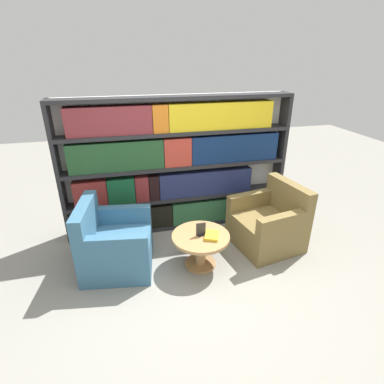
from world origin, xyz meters
name	(u,v)px	position (x,y,z in m)	size (l,w,h in m)	color
ground_plane	(200,275)	(0.00, 0.00, 0.00)	(14.00, 14.00, 0.00)	gray
bookshelf	(177,166)	(-0.02, 1.24, 0.96)	(3.23, 0.30, 1.93)	silver
armchair_left	(114,245)	(-0.96, 0.42, 0.31)	(0.92, 0.93, 0.87)	#386684
armchair_right	(269,224)	(1.09, 0.42, 0.31)	(0.93, 0.95, 0.87)	olive
coffee_table	(201,244)	(0.06, 0.19, 0.31)	(0.70, 0.70, 0.44)	#AD7F4C
table_sign	(201,230)	(0.06, 0.19, 0.51)	(0.12, 0.06, 0.17)	black
stray_book	(212,236)	(0.18, 0.13, 0.45)	(0.23, 0.25, 0.04)	gold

